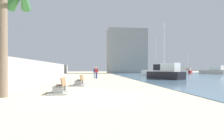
# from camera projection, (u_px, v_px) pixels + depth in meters

# --- Properties ---
(ground_plane) EXTENTS (120.00, 120.00, 0.00)m
(ground_plane) POSITION_uv_depth(u_px,v_px,m) (89.00, 78.00, 28.09)
(ground_plane) COLOR beige
(seawall) EXTENTS (0.80, 64.00, 2.62)m
(seawall) POSITION_uv_depth(u_px,v_px,m) (39.00, 70.00, 27.16)
(seawall) COLOR #9E9E99
(seawall) RESTS_ON ground
(palm_tree) EXTENTS (3.27, 3.35, 6.68)m
(palm_tree) POSITION_uv_depth(u_px,v_px,m) (3.00, 4.00, 9.77)
(palm_tree) COLOR #7A6651
(palm_tree) RESTS_ON ground
(bench_near) EXTENTS (1.12, 2.11, 0.98)m
(bench_near) POSITION_uv_depth(u_px,v_px,m) (60.00, 89.00, 11.42)
(bench_near) COLOR #9E9E99
(bench_near) RESTS_ON ground
(bench_far) EXTENTS (1.29, 2.19, 0.98)m
(bench_far) POSITION_uv_depth(u_px,v_px,m) (80.00, 83.00, 16.53)
(bench_far) COLOR #9E9E99
(bench_far) RESTS_ON ground
(person_walking) EXTENTS (0.26, 0.51, 1.79)m
(person_walking) POSITION_uv_depth(u_px,v_px,m) (94.00, 71.00, 28.54)
(person_walking) COLOR teal
(person_walking) RESTS_ON ground
(person_standing) EXTENTS (0.53, 0.24, 1.76)m
(person_standing) POSITION_uv_depth(u_px,v_px,m) (96.00, 72.00, 27.33)
(person_standing) COLOR navy
(person_standing) RESTS_ON ground
(boat_mid_bay) EXTENTS (4.66, 7.12, 7.98)m
(boat_mid_bay) POSITION_uv_depth(u_px,v_px,m) (158.00, 72.00, 34.44)
(boat_mid_bay) COLOR white
(boat_mid_bay) RESTS_ON water_bay
(boat_far_right) EXTENTS (2.47, 6.97, 1.82)m
(boat_far_right) POSITION_uv_depth(u_px,v_px,m) (180.00, 72.00, 44.17)
(boat_far_right) COLOR white
(boat_far_right) RESTS_ON water_bay
(boat_nearest) EXTENTS (4.53, 5.43, 8.00)m
(boat_nearest) POSITION_uv_depth(u_px,v_px,m) (167.00, 73.00, 25.57)
(boat_nearest) COLOR black
(boat_nearest) RESTS_ON water_bay
(boat_outer) EXTENTS (5.45, 6.58, 6.52)m
(boat_outer) POSITION_uv_depth(u_px,v_px,m) (188.00, 71.00, 55.82)
(boat_outer) COLOR red
(boat_outer) RESTS_ON water_bay
(boat_far_left) EXTENTS (4.83, 6.87, 2.27)m
(boat_far_left) POSITION_uv_depth(u_px,v_px,m) (214.00, 71.00, 47.72)
(boat_far_left) COLOR beige
(boat_far_left) RESTS_ON water_bay
(harbor_building) EXTENTS (12.00, 6.00, 13.66)m
(harbor_building) POSITION_uv_depth(u_px,v_px,m) (126.00, 51.00, 57.21)
(harbor_building) COLOR gray
(harbor_building) RESTS_ON ground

